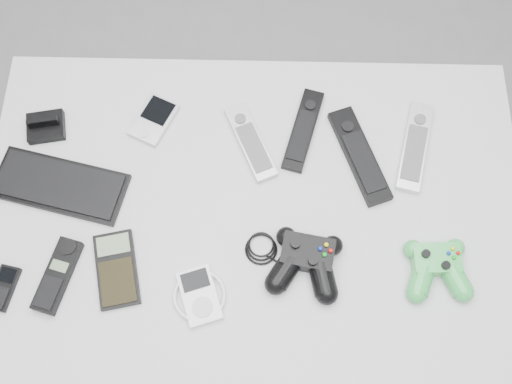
{
  "coord_description": "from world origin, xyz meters",
  "views": [
    {
      "loc": [
        -0.07,
        -0.39,
        1.89
      ],
      "look_at": [
        -0.08,
        0.06,
        0.76
      ],
      "focal_mm": 42.0,
      "sensor_mm": 36.0,
      "label": 1
    }
  ],
  "objects_px": {
    "controller_black": "(306,260)",
    "remote_black_a": "(303,130)",
    "mobile_phone": "(3,288)",
    "controller_green": "(437,266)",
    "remote_black_b": "(359,155)",
    "calculator": "(117,269)",
    "remote_silver_a": "(250,142)",
    "desk": "(254,219)",
    "mp3_player": "(200,296)",
    "pda_keyboard": "(60,185)",
    "cordless_handset": "(57,275)",
    "pda": "(154,120)",
    "remote_silver_b": "(415,146)"
  },
  "relations": [
    {
      "from": "remote_silver_a",
      "to": "mp3_player",
      "type": "height_order",
      "value": "same"
    },
    {
      "from": "remote_silver_a",
      "to": "controller_black",
      "type": "relative_size",
      "value": 0.76
    },
    {
      "from": "remote_silver_a",
      "to": "cordless_handset",
      "type": "distance_m",
      "value": 0.47
    },
    {
      "from": "mp3_player",
      "to": "remote_silver_a",
      "type": "bearing_deg",
      "value": 56.43
    },
    {
      "from": "mobile_phone",
      "to": "controller_green",
      "type": "relative_size",
      "value": 0.64
    },
    {
      "from": "pda_keyboard",
      "to": "mobile_phone",
      "type": "relative_size",
      "value": 3.09
    },
    {
      "from": "desk",
      "to": "pda",
      "type": "relative_size",
      "value": 10.18
    },
    {
      "from": "remote_black_b",
      "to": "controller_green",
      "type": "bearing_deg",
      "value": -80.65
    },
    {
      "from": "mobile_phone",
      "to": "controller_green",
      "type": "bearing_deg",
      "value": 15.83
    },
    {
      "from": "remote_silver_a",
      "to": "controller_green",
      "type": "height_order",
      "value": "controller_green"
    },
    {
      "from": "controller_black",
      "to": "remote_black_a",
      "type": "bearing_deg",
      "value": 100.48
    },
    {
      "from": "calculator",
      "to": "controller_black",
      "type": "distance_m",
      "value": 0.37
    },
    {
      "from": "calculator",
      "to": "mp3_player",
      "type": "xyz_separation_m",
      "value": [
        0.17,
        -0.05,
        0.0
      ]
    },
    {
      "from": "pda",
      "to": "remote_black_b",
      "type": "height_order",
      "value": "remote_black_b"
    },
    {
      "from": "desk",
      "to": "calculator",
      "type": "xyz_separation_m",
      "value": [
        -0.26,
        -0.14,
        0.07
      ]
    },
    {
      "from": "remote_black_a",
      "to": "pda",
      "type": "bearing_deg",
      "value": -167.94
    },
    {
      "from": "desk",
      "to": "mobile_phone",
      "type": "bearing_deg",
      "value": -159.72
    },
    {
      "from": "remote_black_b",
      "to": "calculator",
      "type": "xyz_separation_m",
      "value": [
        -0.48,
        -0.26,
        -0.0
      ]
    },
    {
      "from": "pda_keyboard",
      "to": "remote_black_b",
      "type": "height_order",
      "value": "remote_black_b"
    },
    {
      "from": "remote_black_a",
      "to": "remote_silver_b",
      "type": "bearing_deg",
      "value": 6.79
    },
    {
      "from": "pda_keyboard",
      "to": "remote_black_a",
      "type": "xyz_separation_m",
      "value": [
        0.5,
        0.14,
        0.0
      ]
    },
    {
      "from": "controller_green",
      "to": "pda",
      "type": "bearing_deg",
      "value": 148.54
    },
    {
      "from": "remote_black_a",
      "to": "mp3_player",
      "type": "distance_m",
      "value": 0.41
    },
    {
      "from": "cordless_handset",
      "to": "controller_black",
      "type": "height_order",
      "value": "controller_black"
    },
    {
      "from": "remote_black_a",
      "to": "mobile_phone",
      "type": "xyz_separation_m",
      "value": [
        -0.58,
        -0.36,
        -0.0
      ]
    },
    {
      "from": "controller_black",
      "to": "controller_green",
      "type": "height_order",
      "value": "controller_black"
    },
    {
      "from": "calculator",
      "to": "mp3_player",
      "type": "relative_size",
      "value": 1.39
    },
    {
      "from": "controller_green",
      "to": "cordless_handset",
      "type": "bearing_deg",
      "value": 179.6
    },
    {
      "from": "pda",
      "to": "remote_silver_a",
      "type": "height_order",
      "value": "remote_silver_a"
    },
    {
      "from": "mobile_phone",
      "to": "mp3_player",
      "type": "bearing_deg",
      "value": 10.77
    },
    {
      "from": "desk",
      "to": "mobile_phone",
      "type": "distance_m",
      "value": 0.52
    },
    {
      "from": "remote_black_a",
      "to": "cordless_handset",
      "type": "distance_m",
      "value": 0.58
    },
    {
      "from": "pda_keyboard",
      "to": "remote_black_b",
      "type": "xyz_separation_m",
      "value": [
        0.62,
        0.08,
        0.0
      ]
    },
    {
      "from": "remote_black_b",
      "to": "mobile_phone",
      "type": "distance_m",
      "value": 0.76
    },
    {
      "from": "remote_black_a",
      "to": "remote_silver_b",
      "type": "xyz_separation_m",
      "value": [
        0.24,
        -0.03,
        0.0
      ]
    },
    {
      "from": "remote_silver_b",
      "to": "mp3_player",
      "type": "xyz_separation_m",
      "value": [
        -0.44,
        -0.33,
        -0.0
      ]
    },
    {
      "from": "pda",
      "to": "controller_green",
      "type": "bearing_deg",
      "value": -3.83
    },
    {
      "from": "remote_silver_b",
      "to": "controller_green",
      "type": "bearing_deg",
      "value": -72.37
    },
    {
      "from": "remote_silver_a",
      "to": "calculator",
      "type": "relative_size",
      "value": 1.22
    },
    {
      "from": "remote_black_a",
      "to": "remote_silver_b",
      "type": "distance_m",
      "value": 0.24
    },
    {
      "from": "remote_silver_a",
      "to": "cordless_handset",
      "type": "bearing_deg",
      "value": -165.29
    },
    {
      "from": "pda_keyboard",
      "to": "controller_black",
      "type": "bearing_deg",
      "value": -3.85
    },
    {
      "from": "desk",
      "to": "remote_black_a",
      "type": "xyz_separation_m",
      "value": [
        0.1,
        0.18,
        0.07
      ]
    },
    {
      "from": "remote_silver_a",
      "to": "controller_green",
      "type": "xyz_separation_m",
      "value": [
        0.37,
        -0.27,
        0.01
      ]
    },
    {
      "from": "desk",
      "to": "mp3_player",
      "type": "height_order",
      "value": "mp3_player"
    },
    {
      "from": "remote_silver_b",
      "to": "mp3_player",
      "type": "relative_size",
      "value": 1.92
    },
    {
      "from": "calculator",
      "to": "remote_black_b",
      "type": "bearing_deg",
      "value": 15.03
    },
    {
      "from": "mobile_phone",
      "to": "controller_green",
      "type": "xyz_separation_m",
      "value": [
        0.84,
        0.06,
        0.01
      ]
    },
    {
      "from": "desk",
      "to": "controller_green",
      "type": "xyz_separation_m",
      "value": [
        0.36,
        -0.12,
        0.09
      ]
    },
    {
      "from": "remote_silver_a",
      "to": "mobile_phone",
      "type": "bearing_deg",
      "value": -169.73
    }
  ]
}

